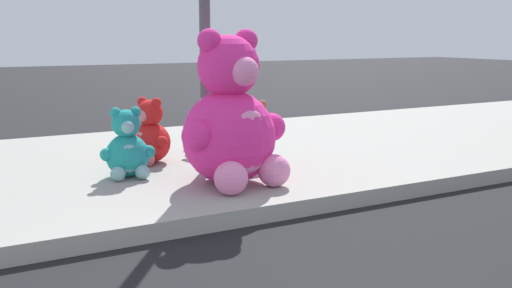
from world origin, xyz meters
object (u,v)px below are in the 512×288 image
(plush_pink_large, at_px, (232,123))
(plush_brown, at_px, (253,138))
(sign_pole, at_px, (204,2))
(plush_red, at_px, (149,137))
(plush_lavender, at_px, (203,130))
(plush_teal, at_px, (127,149))

(plush_pink_large, bearing_deg, plush_brown, 49.36)
(sign_pole, relative_size, plush_brown, 4.61)
(plush_red, relative_size, plush_lavender, 1.10)
(plush_lavender, bearing_deg, plush_red, -158.36)
(sign_pole, relative_size, plush_pink_large, 2.22)
(plush_brown, bearing_deg, plush_lavender, 103.58)
(plush_lavender, bearing_deg, plush_teal, -144.28)
(plush_brown, bearing_deg, plush_pink_large, -130.64)
(plush_pink_large, distance_m, plush_red, 1.35)
(plush_pink_large, distance_m, plush_lavender, 1.65)
(plush_teal, bearing_deg, plush_brown, -1.13)
(plush_teal, bearing_deg, sign_pole, -9.76)
(plush_pink_large, xyz_separation_m, plush_lavender, (0.39, 1.57, -0.31))
(plush_red, bearing_deg, plush_brown, -29.75)
(sign_pole, xyz_separation_m, plush_pink_large, (-0.00, -0.59, -1.12))
(plush_teal, bearing_deg, plush_lavender, 35.72)
(plush_red, relative_size, plush_teal, 1.04)
(sign_pole, bearing_deg, plush_lavender, 68.47)
(plush_pink_large, height_order, plush_brown, plush_pink_large)
(sign_pole, relative_size, plush_lavender, 4.90)
(plush_red, bearing_deg, plush_lavender, 21.64)
(sign_pole, height_order, plush_teal, sign_pole)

